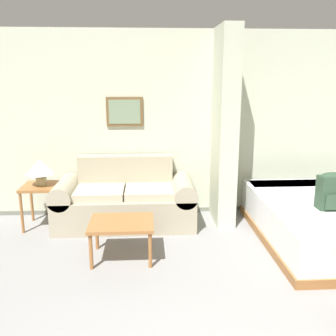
{
  "coord_description": "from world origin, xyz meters",
  "views": [
    {
      "loc": [
        -0.52,
        -1.4,
        1.96
      ],
      "look_at": [
        -0.31,
        2.33,
        1.05
      ],
      "focal_mm": 40.0,
      "sensor_mm": 36.0,
      "label": 1
    }
  ],
  "objects_px": {
    "bed": "(328,220)",
    "backpack": "(332,190)",
    "coffee_table": "(122,226)",
    "table_lamp": "(40,168)",
    "couch": "(125,200)"
  },
  "relations": [
    {
      "from": "bed",
      "to": "backpack",
      "type": "distance_m",
      "value": 0.55
    },
    {
      "from": "coffee_table",
      "to": "table_lamp",
      "type": "relative_size",
      "value": 1.86
    },
    {
      "from": "coffee_table",
      "to": "bed",
      "type": "height_order",
      "value": "bed"
    },
    {
      "from": "table_lamp",
      "to": "bed",
      "type": "xyz_separation_m",
      "value": [
        3.59,
        -0.64,
        -0.56
      ]
    },
    {
      "from": "bed",
      "to": "couch",
      "type": "bearing_deg",
      "value": 164.75
    },
    {
      "from": "bed",
      "to": "backpack",
      "type": "xyz_separation_m",
      "value": [
        -0.12,
        -0.26,
        0.47
      ]
    },
    {
      "from": "coffee_table",
      "to": "bed",
      "type": "relative_size",
      "value": 0.32
    },
    {
      "from": "backpack",
      "to": "couch",
      "type": "bearing_deg",
      "value": 158.35
    },
    {
      "from": "coffee_table",
      "to": "table_lamp",
      "type": "distance_m",
      "value": 1.54
    },
    {
      "from": "coffee_table",
      "to": "backpack",
      "type": "height_order",
      "value": "backpack"
    },
    {
      "from": "table_lamp",
      "to": "bed",
      "type": "height_order",
      "value": "table_lamp"
    },
    {
      "from": "table_lamp",
      "to": "bed",
      "type": "bearing_deg",
      "value": -10.14
    },
    {
      "from": "coffee_table",
      "to": "table_lamp",
      "type": "bearing_deg",
      "value": 138.57
    },
    {
      "from": "coffee_table",
      "to": "bed",
      "type": "xyz_separation_m",
      "value": [
        2.49,
        0.33,
        -0.12
      ]
    },
    {
      "from": "table_lamp",
      "to": "backpack",
      "type": "bearing_deg",
      "value": -14.62
    }
  ]
}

